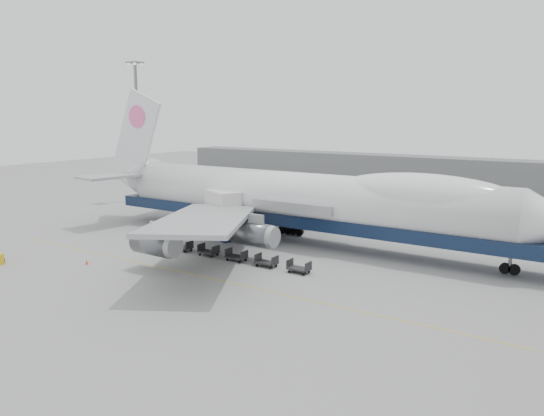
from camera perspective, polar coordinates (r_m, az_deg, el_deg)
The scene contains 13 objects.
ground at distance 58.15m, azimuth -3.26°, elevation -5.98°, with size 260.00×260.00×0.00m, color gray.
apron_line at distance 53.68m, azimuth -7.14°, elevation -7.41°, with size 60.00×0.15×0.01m, color gold.
hangar at distance 123.27m, azimuth 12.82°, elevation 3.96°, with size 110.00×8.00×7.00m, color slate.
floodlight_mast at distance 102.17m, azimuth -14.26°, elevation 8.75°, with size 2.40×2.40×25.43m.
airliner at distance 66.35m, azimuth 3.39°, elevation 1.00°, with size 67.00×55.30×19.98m.
catering_truck at distance 69.54m, azimuth -5.26°, elevation -0.41°, with size 6.27×5.43×6.24m.
traffic_cone at distance 61.08m, azimuth -19.31°, elevation -5.52°, with size 0.34×0.34×0.50m.
dolly_0 at distance 66.87m, azimuth -12.11°, elevation -3.59°, with size 2.30×1.35×1.30m.
dolly_1 at distance 64.10m, azimuth -9.59°, elevation -4.09°, with size 2.30×1.35×1.30m.
dolly_2 at distance 61.48m, azimuth -6.84°, elevation -4.63°, with size 2.30×1.35×1.30m.
dolly_3 at distance 59.01m, azimuth -3.85°, elevation -5.21°, with size 2.30×1.35×1.30m.
dolly_4 at distance 56.73m, azimuth -0.60°, elevation -5.82°, with size 2.30×1.35×1.30m.
dolly_5 at distance 54.64m, azimuth 2.92°, elevation -6.45°, with size 2.30×1.35×1.30m.
Camera 1 is at (33.72, -44.57, 16.03)m, focal length 35.00 mm.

